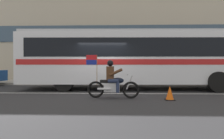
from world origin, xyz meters
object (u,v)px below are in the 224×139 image
transit_bus (142,56)px  motorcycle_with_rider (113,82)px  fire_hydrant (119,77)px  traffic_cone (170,93)px

transit_bus → motorcycle_with_rider: (-1.57, -3.15, -1.22)m
fire_hydrant → traffic_cone: size_ratio=1.36×
transit_bus → fire_hydrant: 3.21m
motorcycle_with_rider → traffic_cone: motorcycle_with_rider is taller
motorcycle_with_rider → fire_hydrant: 5.77m
transit_bus → motorcycle_with_rider: size_ratio=6.13×
transit_bus → traffic_cone: (0.66, -3.53, -1.63)m
transit_bus → traffic_cone: size_ratio=24.45×
transit_bus → motorcycle_with_rider: transit_bus is taller
fire_hydrant → traffic_cone: fire_hydrant is taller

